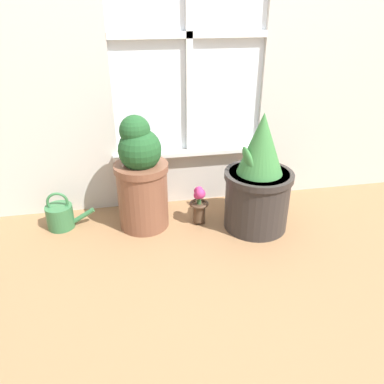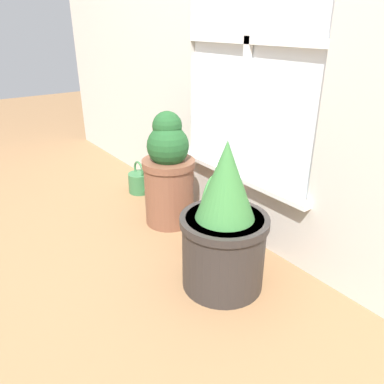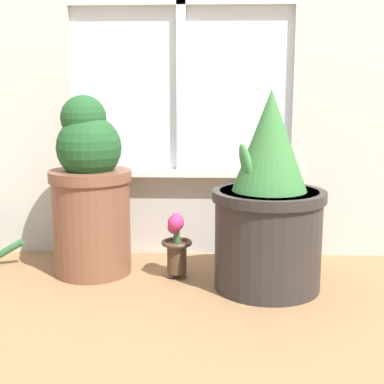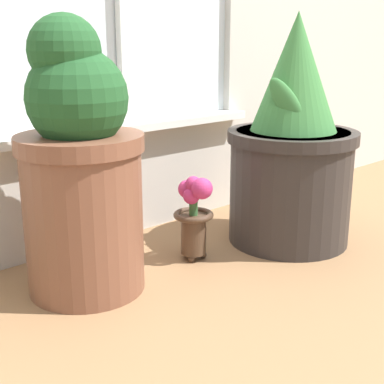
% 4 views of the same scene
% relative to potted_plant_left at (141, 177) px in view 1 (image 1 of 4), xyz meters
% --- Properties ---
extents(ground_plane, '(10.00, 10.00, 0.00)m').
position_rel_potted_plant_left_xyz_m(ground_plane, '(0.31, -0.43, -0.30)').
color(ground_plane, olive).
extents(potted_plant_left, '(0.29, 0.29, 0.64)m').
position_rel_potted_plant_left_xyz_m(potted_plant_left, '(0.00, 0.00, 0.00)').
color(potted_plant_left, brown).
rests_on(potted_plant_left, ground_plane).
extents(potted_plant_right, '(0.37, 0.37, 0.66)m').
position_rel_potted_plant_left_xyz_m(potted_plant_right, '(0.62, -0.13, -0.02)').
color(potted_plant_right, '#2D2826').
rests_on(potted_plant_right, ground_plane).
extents(flower_vase, '(0.11, 0.12, 0.24)m').
position_rel_potted_plant_left_xyz_m(flower_vase, '(0.31, -0.05, -0.17)').
color(flower_vase, '#473323').
rests_on(flower_vase, ground_plane).
extents(watering_can, '(0.27, 0.15, 0.22)m').
position_rel_potted_plant_left_xyz_m(watering_can, '(-0.46, 0.06, -0.23)').
color(watering_can, '#336B3D').
rests_on(watering_can, ground_plane).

